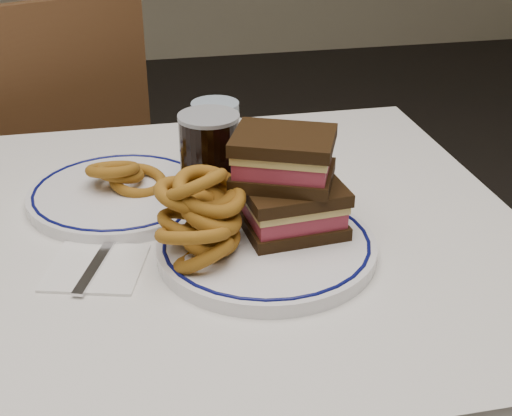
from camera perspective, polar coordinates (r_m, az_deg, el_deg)
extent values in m
cube|color=silver|center=(1.05, -12.83, -3.08)|extent=(1.26, 0.86, 0.03)
cylinder|color=#4B2918|center=(1.62, 8.08, -6.55)|extent=(0.06, 0.06, 0.71)
cube|color=silver|center=(1.24, 18.08, -3.28)|extent=(0.01, 0.86, 0.17)
cube|color=silver|center=(1.47, -12.62, 2.55)|extent=(1.26, 0.01, 0.17)
cube|color=#4B2918|center=(1.95, -16.71, 1.97)|extent=(0.58, 0.58, 0.04)
cylinder|color=#4B2918|center=(2.26, -13.08, -0.47)|extent=(0.04, 0.04, 0.43)
cylinder|color=#4B2918|center=(1.96, -8.76, -4.77)|extent=(0.04, 0.04, 0.43)
cylinder|color=#4B2918|center=(1.86, -19.20, -8.13)|extent=(0.04, 0.04, 0.43)
cube|color=#4B2918|center=(1.67, -15.61, 7.61)|extent=(0.42, 0.20, 0.48)
cylinder|color=white|center=(0.97, 0.84, -3.18)|extent=(0.30, 0.30, 0.02)
torus|color=#0B0E52|center=(0.97, 0.84, -2.68)|extent=(0.28, 0.28, 0.01)
cube|color=black|center=(0.99, 2.96, -1.30)|extent=(0.14, 0.12, 0.02)
cube|color=#A83042|center=(0.98, 2.99, -0.28)|extent=(0.13, 0.11, 0.02)
cube|color=tan|center=(0.98, 3.02, 0.58)|extent=(0.14, 0.11, 0.01)
cube|color=black|center=(0.97, 3.04, 1.35)|extent=(0.14, 0.12, 0.02)
cube|color=black|center=(0.97, 2.18, 2.66)|extent=(0.16, 0.15, 0.02)
cube|color=#A83042|center=(0.97, 2.20, 3.74)|extent=(0.15, 0.14, 0.02)
cube|color=tan|center=(0.96, 2.22, 4.65)|extent=(0.16, 0.14, 0.01)
cube|color=black|center=(0.95, 2.23, 5.45)|extent=(0.16, 0.15, 0.02)
torus|color=brown|center=(0.92, -4.22, -3.78)|extent=(0.10, 0.09, 0.08)
torus|color=brown|center=(0.94, -3.66, -2.22)|extent=(0.08, 0.08, 0.04)
torus|color=brown|center=(0.95, -5.30, -1.28)|extent=(0.09, 0.09, 0.06)
torus|color=brown|center=(0.91, -5.05, -2.06)|extent=(0.10, 0.10, 0.06)
torus|color=brown|center=(0.93, -3.67, -0.39)|extent=(0.09, 0.09, 0.06)
torus|color=brown|center=(0.94, -3.81, 0.64)|extent=(0.09, 0.08, 0.04)
torus|color=brown|center=(0.94, -5.24, 1.01)|extent=(0.10, 0.10, 0.05)
torus|color=brown|center=(0.93, -3.73, 1.36)|extent=(0.11, 0.10, 0.07)
torus|color=brown|center=(0.92, -4.85, 1.83)|extent=(0.10, 0.09, 0.08)
cylinder|color=silver|center=(1.04, -0.87, 0.53)|extent=(0.05, 0.05, 0.03)
cylinder|color=#880502|center=(1.03, -0.88, 1.04)|extent=(0.04, 0.04, 0.01)
cylinder|color=black|center=(1.07, -3.70, 3.59)|extent=(0.09, 0.09, 0.15)
cylinder|color=#8D929A|center=(1.04, -3.83, 7.30)|extent=(0.09, 0.09, 0.01)
torus|color=#8D929A|center=(1.09, -1.21, 4.32)|extent=(0.08, 0.03, 0.08)
cylinder|color=#95ABC1|center=(1.19, -3.23, 5.59)|extent=(0.08, 0.08, 0.12)
cylinder|color=white|center=(1.13, -10.83, 1.03)|extent=(0.28, 0.28, 0.02)
torus|color=#0B0E52|center=(1.13, -10.87, 1.45)|extent=(0.27, 0.27, 0.01)
torus|color=brown|center=(1.14, -9.42, 2.17)|extent=(0.09, 0.09, 0.04)
torus|color=brown|center=(1.14, -10.81, 2.77)|extent=(0.08, 0.08, 0.04)
torus|color=brown|center=(1.13, -11.40, 3.06)|extent=(0.09, 0.09, 0.04)
cube|color=white|center=(0.97, -12.68, -4.66)|extent=(0.15, 0.15, 0.00)
cube|color=silver|center=(0.97, -12.70, -4.46)|extent=(0.06, 0.14, 0.00)
cube|color=silver|center=(1.03, -11.32, -2.26)|extent=(0.03, 0.04, 0.00)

